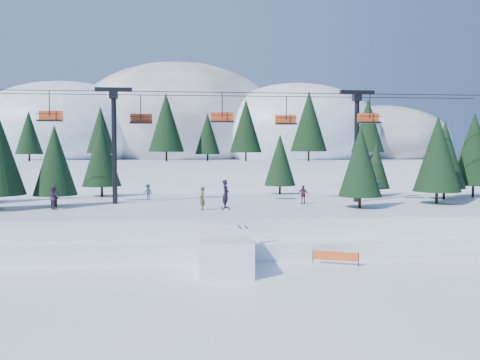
{
  "coord_description": "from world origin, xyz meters",
  "views": [
    {
      "loc": [
        -1.35,
        -24.26,
        6.79
      ],
      "look_at": [
        1.18,
        6.0,
        5.2
      ],
      "focal_mm": 35.0,
      "sensor_mm": 36.0,
      "label": 1
    }
  ],
  "objects": [
    {
      "name": "ground",
      "position": [
        0.0,
        0.0,
        0.0
      ],
      "size": [
        160.0,
        160.0,
        0.0
      ],
      "primitive_type": "plane",
      "color": "white",
      "rests_on": "ground"
    },
    {
      "name": "distant_skiers",
      "position": [
        -0.46,
        17.48,
        3.37
      ],
      "size": [
        30.77,
        10.54,
        1.85
      ],
      "color": "brown",
      "rests_on": "mid_shelf"
    },
    {
      "name": "banner_near",
      "position": [
        6.95,
        3.87,
        0.54
      ],
      "size": [
        2.65,
        1.13,
        0.9
      ],
      "color": "black",
      "rests_on": "ground"
    },
    {
      "name": "conifer_stand",
      "position": [
        1.73,
        18.57,
        6.89
      ],
      "size": [
        64.21,
        17.89,
        8.78
      ],
      "color": "black",
      "rests_on": "mid_shelf"
    },
    {
      "name": "banner_far",
      "position": [
        8.52,
        6.58,
        0.54
      ],
      "size": [
        2.86,
        0.1,
        0.9
      ],
      "color": "black",
      "rests_on": "ground"
    },
    {
      "name": "chairlift",
      "position": [
        0.44,
        18.05,
        9.32
      ],
      "size": [
        47.24,
        3.21,
        10.28
      ],
      "color": "black",
      "rests_on": "mid_shelf"
    },
    {
      "name": "jump_kicker",
      "position": [
        0.04,
        2.58,
        1.14
      ],
      "size": [
        3.0,
        4.28,
        5.32
      ],
      "color": "white",
      "rests_on": "ground"
    },
    {
      "name": "berm",
      "position": [
        0.0,
        8.0,
        0.55
      ],
      "size": [
        70.0,
        6.0,
        1.1
      ],
      "primitive_type": "cube",
      "color": "white",
      "rests_on": "ground"
    },
    {
      "name": "mountain_ridge",
      "position": [
        -5.07,
        73.35,
        9.64
      ],
      "size": [
        119.0,
        60.0,
        26.46
      ],
      "color": "white",
      "rests_on": "ground"
    },
    {
      "name": "mid_shelf",
      "position": [
        0.0,
        18.0,
        1.25
      ],
      "size": [
        70.0,
        22.0,
        2.5
      ],
      "primitive_type": "cube",
      "color": "white",
      "rests_on": "ground"
    }
  ]
}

